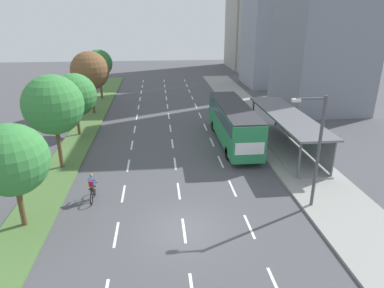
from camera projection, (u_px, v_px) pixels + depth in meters
The scene contains 17 objects.
ground_plane at pixel (184, 229), 18.03m from camera, with size 140.00×140.00×0.00m, color #4C4C51.
median_strip at pixel (90, 122), 35.82m from camera, with size 2.60×52.00×0.12m, color #4C7038.
sidewalk_right at pixel (254, 117), 37.47m from camera, with size 4.50×52.00×0.15m, color gray.
lane_divider_left at pixel (136, 123), 35.60m from camera, with size 0.14×49.50×0.01m.
lane_divider_center at pixel (169, 122), 35.93m from camera, with size 0.14×49.50×0.01m.
lane_divider_right at pixel (203, 121), 36.25m from camera, with size 0.14×49.50×0.01m.
bus_shelter at pixel (289, 128), 28.05m from camera, with size 2.90×12.42×2.86m.
bus at pixel (233, 120), 29.38m from camera, with size 2.54×11.29×3.37m.
cyclist at pixel (92, 188), 20.59m from camera, with size 0.46×1.82×1.71m.
median_tree_nearest at pixel (12, 160), 16.91m from camera, with size 3.64×3.64×5.57m.
median_tree_second at pixel (53, 105), 23.42m from camera, with size 4.13×4.13×6.73m.
median_tree_third at pixel (75, 95), 30.56m from camera, with size 3.85×3.85×5.63m.
median_tree_fourth at pixel (90, 71), 37.03m from camera, with size 4.13×4.13×6.80m.
median_tree_fifth at pixel (99, 64), 43.91m from camera, with size 3.47×3.47×6.27m.
streetlight at pixel (316, 145), 18.72m from camera, with size 1.91×0.24×6.50m.
building_near_right at pixel (326, 15), 37.84m from camera, with size 8.59×10.36×21.06m, color gray.
building_far_right at pixel (255, 4), 63.43m from camera, with size 6.14×10.87×24.51m, color #A39E93.
Camera 1 is at (-1.10, -15.22, 10.61)m, focal length 32.06 mm.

